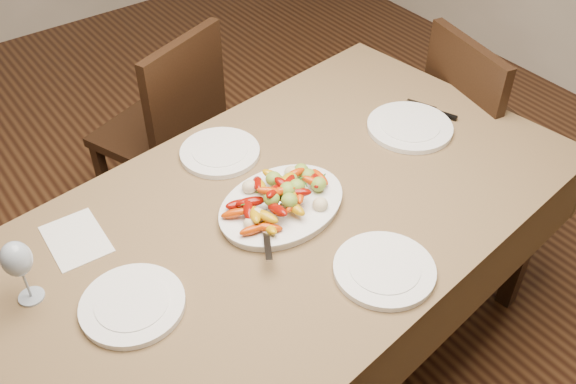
# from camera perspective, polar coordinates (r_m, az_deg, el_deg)

# --- Properties ---
(floor) EXTENTS (6.00, 6.00, 0.00)m
(floor) POSITION_cam_1_polar(r_m,az_deg,el_deg) (2.50, -2.50, -13.74)
(floor) COLOR #392011
(floor) RESTS_ON ground
(dining_table) EXTENTS (1.96, 1.27, 0.76)m
(dining_table) POSITION_cam_1_polar(r_m,az_deg,el_deg) (2.17, 0.00, -8.78)
(dining_table) COLOR brown
(dining_table) RESTS_ON ground
(chair_far) EXTENTS (0.54, 0.54, 0.95)m
(chair_far) POSITION_cam_1_polar(r_m,az_deg,el_deg) (2.73, -11.60, 5.22)
(chair_far) COLOR black
(chair_far) RESTS_ON ground
(chair_right) EXTENTS (0.49, 0.49, 0.95)m
(chair_right) POSITION_cam_1_polar(r_m,az_deg,el_deg) (2.77, 17.35, 4.65)
(chair_right) COLOR black
(chair_right) RESTS_ON ground
(serving_platter) EXTENTS (0.43, 0.34, 0.02)m
(serving_platter) POSITION_cam_1_polar(r_m,az_deg,el_deg) (1.88, -0.57, -1.33)
(serving_platter) COLOR white
(serving_platter) RESTS_ON dining_table
(roasted_vegetables) EXTENTS (0.35, 0.26, 0.09)m
(roasted_vegetables) POSITION_cam_1_polar(r_m,az_deg,el_deg) (1.85, -0.58, -0.02)
(roasted_vegetables) COLOR #6D0802
(roasted_vegetables) RESTS_ON serving_platter
(serving_spoon) EXTENTS (0.27, 0.20, 0.03)m
(serving_spoon) POSITION_cam_1_polar(r_m,az_deg,el_deg) (1.81, -1.25, -2.01)
(serving_spoon) COLOR #9EA0A8
(serving_spoon) RESTS_ON serving_platter
(plate_left) EXTENTS (0.27, 0.27, 0.02)m
(plate_left) POSITION_cam_1_polar(r_m,az_deg,el_deg) (1.68, -13.65, -9.73)
(plate_left) COLOR white
(plate_left) RESTS_ON dining_table
(plate_right) EXTENTS (0.29, 0.29, 0.02)m
(plate_right) POSITION_cam_1_polar(r_m,az_deg,el_deg) (2.24, 10.77, 5.68)
(plate_right) COLOR white
(plate_right) RESTS_ON dining_table
(plate_far) EXTENTS (0.26, 0.26, 0.02)m
(plate_far) POSITION_cam_1_polar(r_m,az_deg,el_deg) (2.10, -6.07, 3.51)
(plate_far) COLOR white
(plate_far) RESTS_ON dining_table
(plate_near) EXTENTS (0.27, 0.27, 0.02)m
(plate_near) POSITION_cam_1_polar(r_m,az_deg,el_deg) (1.73, 8.55, -6.86)
(plate_near) COLOR white
(plate_near) RESTS_ON dining_table
(wine_glass) EXTENTS (0.08, 0.08, 0.20)m
(wine_glass) POSITION_cam_1_polar(r_m,az_deg,el_deg) (1.72, -22.64, -6.46)
(wine_glass) COLOR #8C99A5
(wine_glass) RESTS_ON dining_table
(menu_card) EXTENTS (0.16, 0.22, 0.00)m
(menu_card) POSITION_cam_1_polar(r_m,az_deg,el_deg) (1.90, -18.32, -3.99)
(menu_card) COLOR silver
(menu_card) RESTS_ON dining_table
(table_knife) EXTENTS (0.09, 0.19, 0.01)m
(table_knife) POSITION_cam_1_polar(r_m,az_deg,el_deg) (2.35, 12.85, 7.06)
(table_knife) COLOR #9EA0A8
(table_knife) RESTS_ON dining_table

